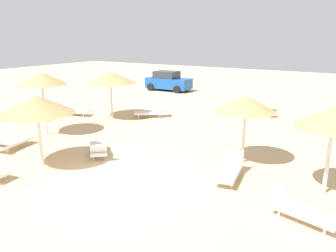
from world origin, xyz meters
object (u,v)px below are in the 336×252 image
(lounger_1, at_px, (98,149))
(lounger_7, at_px, (74,110))
(parasol_3, at_px, (42,79))
(lounger_0, at_px, (300,209))
(parasol_4, at_px, (246,104))
(lounger_2, at_px, (151,112))
(parasol_2, at_px, (110,77))
(lounger_4, at_px, (229,170))
(parasol_1, at_px, (36,105))
(parasol_0, at_px, (334,117))
(bench_0, at_px, (263,110))
(parked_car, at_px, (168,81))
(lounger_3, at_px, (11,142))

(lounger_1, bearing_deg, lounger_7, 144.52)
(parasol_3, xyz_separation_m, lounger_0, (12.18, -1.65, -2.41))
(parasol_4, distance_m, lounger_2, 8.52)
(parasol_2, relative_size, lounger_4, 1.54)
(lounger_1, bearing_deg, parasol_1, -121.40)
(parasol_1, height_order, lounger_4, parasol_1)
(parasol_0, distance_m, lounger_7, 14.95)
(parasol_2, height_order, lounger_0, parasol_2)
(parasol_3, xyz_separation_m, lounger_2, (2.29, 5.71, -2.42))
(bench_0, bearing_deg, lounger_1, -109.31)
(parasol_2, height_order, parked_car, parasol_2)
(parasol_4, height_order, lounger_1, parasol_4)
(lounger_1, relative_size, bench_0, 1.15)
(parasol_4, relative_size, parked_car, 0.64)
(parked_car, bearing_deg, lounger_7, -89.14)
(parasol_0, height_order, lounger_1, parasol_0)
(parasol_0, xyz_separation_m, lounger_1, (-8.24, -1.32, -2.09))
(parasol_1, bearing_deg, lounger_4, 21.84)
(parasol_1, height_order, lounger_1, parasol_1)
(parked_car, bearing_deg, lounger_3, -81.17)
(lounger_2, bearing_deg, bench_0, 34.36)
(parasol_0, relative_size, parked_car, 0.68)
(lounger_0, xyz_separation_m, lounger_3, (-11.66, -0.58, -0.02))
(lounger_3, bearing_deg, bench_0, 57.83)
(parasol_4, distance_m, lounger_7, 11.77)
(bench_0, bearing_deg, parasol_1, -111.27)
(lounger_1, distance_m, lounger_2, 6.88)
(parasol_3, height_order, lounger_2, parasol_3)
(parasol_4, relative_size, lounger_3, 1.29)
(parasol_0, bearing_deg, parasol_3, -177.99)
(lounger_7, bearing_deg, bench_0, 31.28)
(parasol_0, bearing_deg, parasol_2, 162.05)
(bench_0, bearing_deg, lounger_4, -80.25)
(parasol_1, relative_size, bench_0, 1.76)
(lounger_4, height_order, bench_0, lounger_4)
(parasol_3, distance_m, lounger_2, 6.61)
(parasol_2, xyz_separation_m, bench_0, (7.53, 5.22, -2.06))
(lounger_0, bearing_deg, parasol_2, 152.94)
(lounger_1, bearing_deg, lounger_4, 8.05)
(parasol_4, relative_size, lounger_2, 1.39)
(parasol_0, height_order, parasol_2, parasol_2)
(lounger_0, relative_size, lounger_4, 1.00)
(parasol_3, distance_m, parasol_4, 9.61)
(parasol_1, relative_size, lounger_1, 1.53)
(parasol_0, xyz_separation_m, lounger_3, (-12.00, -2.67, -2.11))
(bench_0, bearing_deg, lounger_7, -148.72)
(parasol_2, bearing_deg, parked_car, 103.72)
(lounger_2, xyz_separation_m, lounger_7, (-4.24, -2.15, 0.00))
(parasol_4, height_order, lounger_7, parasol_4)
(parasol_2, xyz_separation_m, lounger_4, (9.19, -4.49, -2.08))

